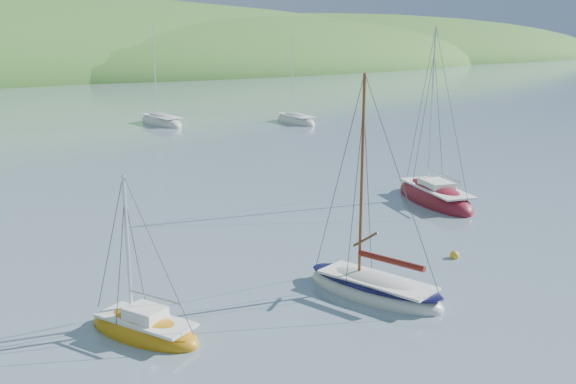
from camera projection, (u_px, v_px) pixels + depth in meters
ground at (399, 295)px, 24.69m from camera, size 700.00×700.00×0.00m
daysailer_white at (374, 289)px, 24.68m from camera, size 3.22×6.16×9.01m
sloop_red at (434, 198)px, 38.56m from camera, size 5.18×7.96×11.15m
sailboat_yellow at (144, 330)px, 21.37m from camera, size 3.22×4.80×5.92m
distant_sloop_b at (161, 123)px, 72.72m from camera, size 3.18×8.40×11.86m
distant_sloop_d at (296, 121)px, 74.01m from camera, size 3.92×7.89×10.77m
mooring_buoys at (425, 249)px, 29.58m from camera, size 14.19×5.69×0.43m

